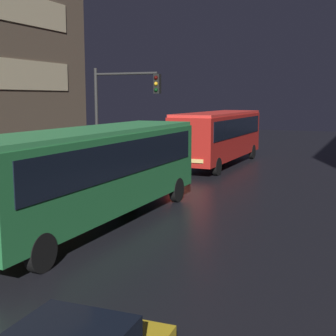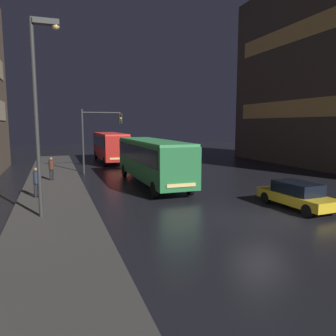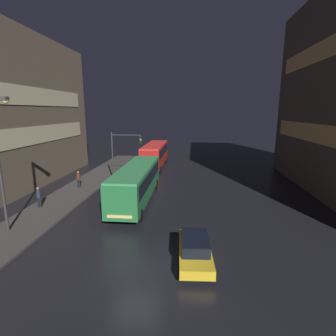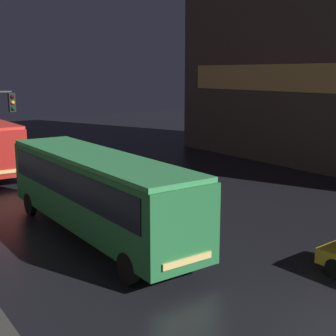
# 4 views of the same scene
# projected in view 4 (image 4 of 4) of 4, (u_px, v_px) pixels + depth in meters

# --- Properties ---
(bus_near) EXTENTS (2.63, 11.53, 3.26)m
(bus_near) POSITION_uv_depth(u_px,v_px,m) (96.00, 187.00, 17.96)
(bus_near) COLOR #236B38
(bus_near) RESTS_ON ground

